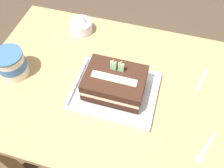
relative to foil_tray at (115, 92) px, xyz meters
The scene contains 8 objects.
ground_plane 0.74m from the foil_tray, 132.85° to the left, with size 8.00×8.00×0.00m, color #4C3D2D.
dining_table 0.12m from the foil_tray, 132.85° to the left, with size 1.12×0.78×0.73m.
foil_tray is the anchor object (origin of this frame).
birthday_cake 0.06m from the foil_tray, 90.00° to the left, with size 0.23×0.17×0.15m.
bowl_stack 0.41m from the foil_tray, 130.04° to the left, with size 0.11×0.11×0.11m.
ice_cream_tub 0.45m from the foil_tray, behind, with size 0.12×0.12×0.12m.
serving_spoon_near_tray 0.40m from the foil_tray, 28.49° to the left, with size 0.05×0.13×0.01m.
serving_spoon_by_bowls 0.40m from the foil_tray, 24.88° to the right, with size 0.07×0.14×0.01m.
Camera 1 is at (0.17, -0.55, 1.56)m, focal length 37.93 mm.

